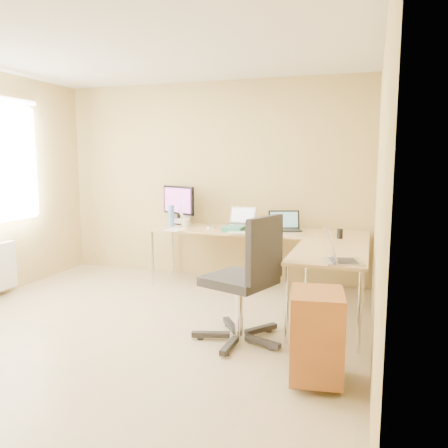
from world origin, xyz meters
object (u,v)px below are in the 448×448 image
(cabinet, at_px, (317,334))
(desk_fan, at_px, (188,214))
(desk_main, at_px, (256,259))
(desk_return, at_px, (329,288))
(mug, at_px, (186,223))
(office_chair, at_px, (239,285))
(water_bottle, at_px, (171,216))
(laptop_return, at_px, (344,249))
(keyboard, at_px, (244,233))
(laptop_black, at_px, (285,221))
(laptop_center, at_px, (240,216))
(monitor, at_px, (179,205))

(cabinet, bearing_deg, desk_fan, 121.79)
(desk_fan, relative_size, cabinet, 0.42)
(desk_main, distance_m, desk_return, 1.40)
(desk_main, xyz_separation_m, mug, (-0.93, -0.02, 0.42))
(desk_return, height_order, office_chair, office_chair)
(desk_main, relative_size, desk_fan, 10.06)
(water_bottle, relative_size, cabinet, 0.44)
(mug, distance_m, laptop_return, 2.52)
(desk_fan, relative_size, laptop_return, 0.73)
(mug, xyz_separation_m, desk_fan, (-0.06, 0.22, 0.08))
(water_bottle, height_order, laptop_return, water_bottle)
(cabinet, bearing_deg, mug, 123.65)
(desk_return, relative_size, keyboard, 3.34)
(keyboard, bearing_deg, laptop_black, 24.52)
(laptop_center, xyz_separation_m, water_bottle, (-0.91, -0.05, -0.02))
(laptop_black, bearing_deg, desk_main, 170.80)
(laptop_black, height_order, laptop_return, same)
(desk_return, distance_m, keyboard, 1.32)
(keyboard, distance_m, water_bottle, 1.09)
(laptop_return, bearing_deg, cabinet, 155.44)
(desk_main, relative_size, water_bottle, 9.69)
(keyboard, relative_size, laptop_return, 1.08)
(laptop_center, distance_m, laptop_black, 0.56)
(office_chair, bearing_deg, laptop_center, 125.87)
(mug, height_order, water_bottle, water_bottle)
(keyboard, height_order, cabinet, keyboard)
(desk_return, xyz_separation_m, monitor, (-2.10, 1.20, 0.62))
(desk_return, distance_m, laptop_black, 1.33)
(desk_main, height_order, keyboard, keyboard)
(monitor, xyz_separation_m, keyboard, (1.05, -0.50, -0.25))
(keyboard, relative_size, cabinet, 0.63)
(office_chair, bearing_deg, cabinet, -17.32)
(monitor, distance_m, office_chair, 2.36)
(desk_return, relative_size, office_chair, 1.14)
(desk_fan, distance_m, cabinet, 3.17)
(keyboard, distance_m, laptop_return, 1.69)
(keyboard, xyz_separation_m, cabinet, (1.07, -1.91, -0.38))
(keyboard, bearing_deg, desk_main, 59.88)
(monitor, distance_m, laptop_center, 0.94)
(laptop_center, bearing_deg, water_bottle, -170.18)
(desk_return, height_order, laptop_black, laptop_black)
(laptop_black, relative_size, office_chair, 0.33)
(desk_fan, relative_size, office_chair, 0.23)
(monitor, height_order, water_bottle, monitor)
(water_bottle, distance_m, laptop_return, 2.68)
(desk_main, height_order, desk_return, same)
(water_bottle, bearing_deg, desk_fan, 60.64)
(desk_main, bearing_deg, keyboard, -103.72)
(desk_return, bearing_deg, keyboard, 146.16)
(monitor, height_order, desk_fan, monitor)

